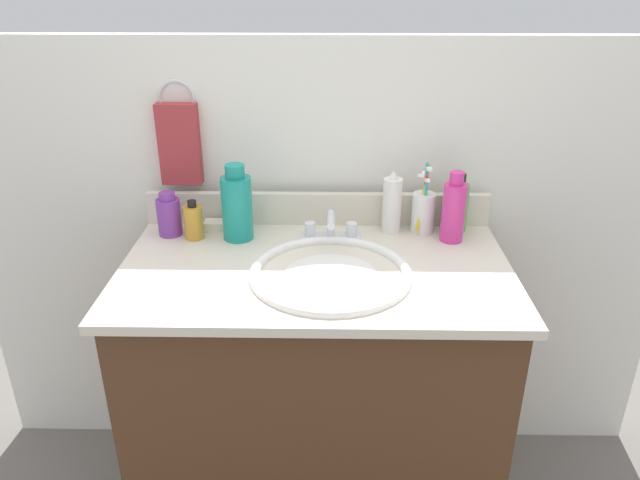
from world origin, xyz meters
name	(u,v)px	position (x,y,z in m)	size (l,w,h in m)	color
vanity_cabinet	(316,401)	(0.00, 0.00, 0.39)	(0.91, 0.50, 0.78)	#4C2D19
countertop	(315,270)	(0.00, 0.00, 0.79)	(0.95, 0.54, 0.02)	beige
backsplash	(318,209)	(0.00, 0.26, 0.85)	(0.95, 0.02, 0.09)	beige
back_wall	(318,261)	(0.00, 0.32, 0.65)	(2.05, 0.04, 1.30)	white
towel_ring	(177,98)	(-0.37, 0.30, 1.14)	(0.10, 0.10, 0.01)	silver
hand_towel	(179,144)	(-0.37, 0.28, 1.02)	(0.11, 0.04, 0.22)	#A53338
sink_basin	(330,287)	(0.04, -0.05, 0.77)	(0.38, 0.38, 0.11)	white
faucet	(331,231)	(0.04, 0.15, 0.83)	(0.16, 0.10, 0.08)	silver
bottle_gel_clear	(243,208)	(-0.20, 0.23, 0.85)	(0.04, 0.04, 0.12)	silver
bottle_toner_green	(458,206)	(0.38, 0.22, 0.87)	(0.05, 0.05, 0.16)	#4C9E4C
bottle_lotion_white	(392,204)	(0.20, 0.21, 0.88)	(0.05, 0.05, 0.17)	white
bottle_oil_amber	(193,222)	(-0.32, 0.16, 0.85)	(0.05, 0.05, 0.11)	gold
bottle_soap_pink	(454,210)	(0.35, 0.16, 0.88)	(0.06, 0.06, 0.19)	#D8338C
bottle_cream_purple	(169,215)	(-0.39, 0.18, 0.85)	(0.06, 0.06, 0.12)	#7A3899
bottle_mouthwash_teal	(237,206)	(-0.21, 0.16, 0.89)	(0.08, 0.08, 0.20)	teal
cup_white_ceramic	(423,211)	(0.28, 0.21, 0.86)	(0.06, 0.09, 0.20)	white
soap_bar	(216,225)	(-0.28, 0.21, 0.81)	(0.06, 0.04, 0.02)	white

